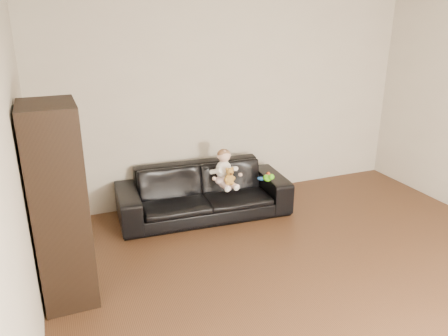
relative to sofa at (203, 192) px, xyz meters
name	(u,v)px	position (x,y,z in m)	size (l,w,h in m)	color
floor	(355,309)	(0.60, -2.25, -0.31)	(5.50, 5.50, 0.00)	#4B2D1A
wall_back	(232,102)	(0.60, 0.50, 0.99)	(5.00, 5.00, 0.00)	beige
wall_left	(14,225)	(-1.90, -2.25, 0.99)	(5.50, 5.50, 0.00)	beige
sofa	(203,192)	(0.00, 0.00, 0.00)	(2.10, 0.82, 0.61)	black
cabinet	(60,206)	(-1.67, -1.11, 0.57)	(0.44, 0.60, 1.76)	black
shelf_item	(56,162)	(-1.65, -1.11, 0.97)	(0.18, 0.25, 0.28)	silver
baby	(224,170)	(0.23, -0.11, 0.30)	(0.33, 0.40, 0.46)	#FDD6D6
teddy_bear	(230,177)	(0.24, -0.25, 0.26)	(0.14, 0.14, 0.22)	#B58233
toy_green	(267,178)	(0.78, -0.20, 0.14)	(0.11, 0.13, 0.09)	#56D218
toy_rattle	(268,176)	(0.84, -0.10, 0.13)	(0.07, 0.07, 0.07)	red
toy_blue_disc	(261,179)	(0.75, -0.10, 0.10)	(0.10, 0.10, 0.01)	blue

